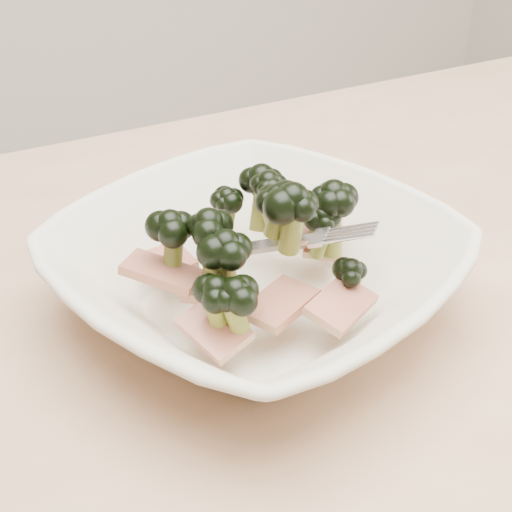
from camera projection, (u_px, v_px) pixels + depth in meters
name	position (u px, v px, depth m)	size (l,w,h in m)	color
dining_table	(341.00, 382.00, 0.64)	(1.20, 0.80, 0.75)	tan
broccoli_dish	(257.00, 268.00, 0.54)	(0.37, 0.37, 0.12)	beige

